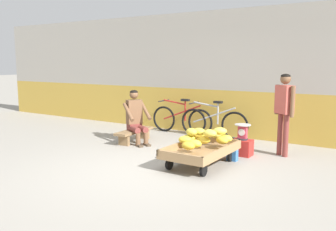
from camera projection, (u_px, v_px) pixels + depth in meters
ground_plane at (150, 171)px, 5.80m from camera, size 80.00×80.00×0.00m
back_wall at (234, 74)px, 8.40m from camera, size 16.00×0.30×2.93m
banana_cart at (201, 151)px, 6.10m from camera, size 0.87×1.46×0.36m
banana_pile at (204, 137)px, 6.18m from camera, size 0.85×1.23×0.26m
low_bench at (134, 133)px, 7.89m from camera, size 0.36×1.11×0.27m
vendor_seated at (136, 117)px, 7.76m from camera, size 0.74×0.64×1.14m
plastic_crate at (242, 148)px, 6.76m from camera, size 0.36×0.28×0.30m
weighing_scale at (243, 132)px, 6.71m from camera, size 0.30×0.30×0.29m
bicycle_near_left at (181, 119)px, 8.80m from camera, size 1.66×0.48×0.86m
bicycle_far_left at (213, 122)px, 8.35m from camera, size 1.66×0.48×0.86m
customer_adult at (284, 105)px, 6.62m from camera, size 0.41×0.35×1.53m
shopping_bag at (232, 154)px, 6.41m from camera, size 0.18×0.12×0.24m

